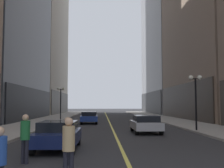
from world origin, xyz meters
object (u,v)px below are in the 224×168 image
object	(u,v)px
car_silver	(146,123)
street_lamp_left_far	(61,96)
car_navy	(58,134)
pedestrian_in_black_coat	(67,137)
pedestrian_in_tan_trench	(69,144)
car_blue	(89,117)
street_lamp_right_mid	(196,90)
pedestrian_in_green_parka	(25,135)

from	to	relation	value
car_silver	street_lamp_left_far	world-z (taller)	street_lamp_left_far
car_navy	car_silver	bearing A→B (deg)	53.36
pedestrian_in_black_coat	pedestrian_in_tan_trench	size ratio (longest dim) A/B	0.95
car_navy	car_blue	world-z (taller)	same
car_blue	street_lamp_right_mid	size ratio (longest dim) A/B	0.96
car_silver	street_lamp_left_far	distance (m)	18.66
pedestrian_in_tan_trench	street_lamp_left_far	size ratio (longest dim) A/B	0.40
pedestrian_in_tan_trench	street_lamp_left_far	bearing A→B (deg)	98.88
pedestrian_in_green_parka	street_lamp_right_mid	distance (m)	15.12
car_silver	pedestrian_in_green_parka	xyz separation A→B (m)	(-6.04, -10.33, 0.32)
car_navy	pedestrian_in_green_parka	xyz separation A→B (m)	(-0.69, -3.13, 0.32)
street_lamp_left_far	street_lamp_right_mid	world-z (taller)	same
pedestrian_in_tan_trench	street_lamp_right_mid	distance (m)	15.96
street_lamp_left_far	car_navy	bearing A→B (deg)	-81.82
pedestrian_in_tan_trench	pedestrian_in_green_parka	size ratio (longest dim) A/B	1.00
car_silver	pedestrian_in_black_coat	world-z (taller)	pedestrian_in_black_coat
street_lamp_right_mid	car_navy	bearing A→B (deg)	-140.07
car_blue	pedestrian_in_tan_trench	bearing A→B (deg)	-88.77
street_lamp_left_far	pedestrian_in_tan_trench	bearing A→B (deg)	-81.12
car_silver	pedestrian_in_black_coat	distance (m)	11.52
pedestrian_in_black_coat	car_silver	bearing A→B (deg)	67.04
pedestrian_in_green_parka	car_navy	bearing A→B (deg)	77.58
car_blue	street_lamp_left_far	xyz separation A→B (m)	(-4.04, 5.78, 2.54)
car_silver	car_blue	distance (m)	11.51
car_navy	car_blue	xyz separation A→B (m)	(0.66, 17.71, 0.00)
pedestrian_in_black_coat	car_navy	bearing A→B (deg)	104.20
car_navy	street_lamp_left_far	world-z (taller)	street_lamp_left_far
car_navy	pedestrian_in_black_coat	distance (m)	3.52
pedestrian_in_black_coat	street_lamp_left_far	distance (m)	27.32
car_blue	pedestrian_in_green_parka	bearing A→B (deg)	-93.72
pedestrian_in_black_coat	pedestrian_in_tan_trench	world-z (taller)	pedestrian_in_tan_trench
pedestrian_in_black_coat	pedestrian_in_green_parka	distance (m)	1.58
car_navy	pedestrian_in_green_parka	bearing A→B (deg)	-102.42
car_navy	street_lamp_right_mid	bearing A→B (deg)	39.93
pedestrian_in_black_coat	street_lamp_right_mid	xyz separation A→B (m)	(8.56, 11.29, 2.28)
car_navy	car_blue	size ratio (longest dim) A/B	0.95
pedestrian_in_green_parka	street_lamp_left_far	xyz separation A→B (m)	(-2.69, 26.62, 2.22)
pedestrian_in_tan_trench	pedestrian_in_green_parka	world-z (taller)	pedestrian_in_green_parka
car_navy	pedestrian_in_tan_trench	xyz separation A→B (m)	(1.16, -5.59, 0.32)
car_blue	pedestrian_in_green_parka	world-z (taller)	pedestrian_in_green_parka
car_blue	car_silver	bearing A→B (deg)	-65.96
car_navy	street_lamp_right_mid	xyz separation A→B (m)	(9.42, 7.89, 2.54)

